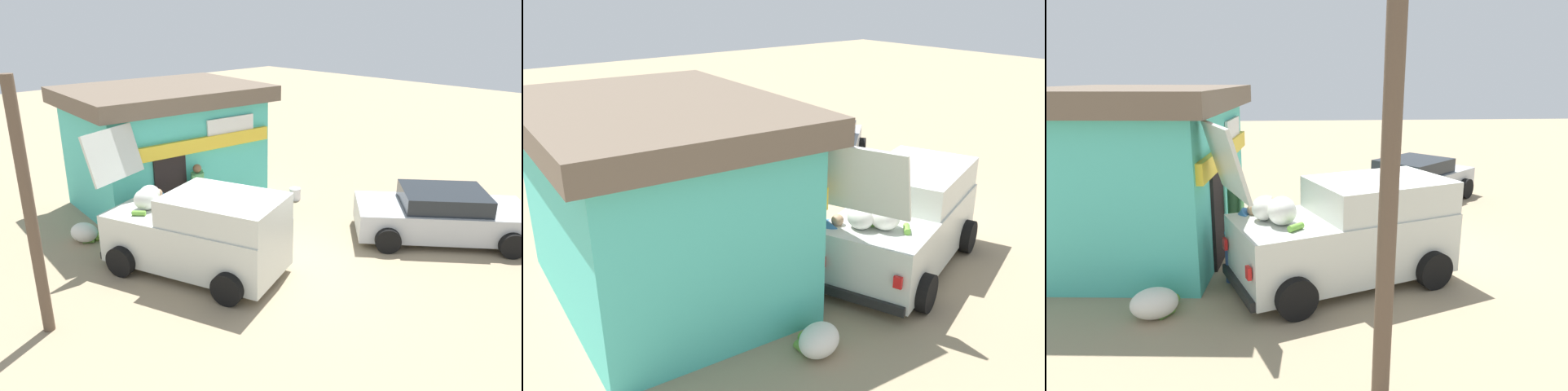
% 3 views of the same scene
% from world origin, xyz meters
% --- Properties ---
extents(ground_plane, '(60.00, 60.00, 0.00)m').
position_xyz_m(ground_plane, '(0.00, 0.00, 0.00)').
color(ground_plane, '#9E896B').
extents(storefront_bar, '(5.65, 4.47, 3.40)m').
position_xyz_m(storefront_bar, '(0.80, 5.09, 1.75)').
color(storefront_bar, '#4CC6B7').
rests_on(storefront_bar, ground_plane).
extents(delivery_van, '(3.09, 4.49, 2.93)m').
position_xyz_m(delivery_van, '(-1.16, 1.03, 0.93)').
color(delivery_van, silver).
rests_on(delivery_van, ground_plane).
extents(parked_sedan, '(4.06, 4.33, 1.25)m').
position_xyz_m(parked_sedan, '(4.17, -1.79, 0.60)').
color(parked_sedan, '#B2B7BC').
rests_on(parked_sedan, ground_plane).
extents(vendor_standing, '(0.52, 0.46, 1.65)m').
position_xyz_m(vendor_standing, '(0.41, 3.13, 0.95)').
color(vendor_standing, '#4C4C51').
rests_on(vendor_standing, ground_plane).
extents(customer_bending, '(0.62, 0.69, 1.45)m').
position_xyz_m(customer_bending, '(-0.99, 2.96, 0.86)').
color(customer_bending, navy).
rests_on(customer_bending, ground_plane).
extents(unloaded_banana_pile, '(0.86, 0.86, 0.47)m').
position_xyz_m(unloaded_banana_pile, '(-2.29, 4.21, 0.22)').
color(unloaded_banana_pile, silver).
rests_on(unloaded_banana_pile, ground_plane).
extents(paint_bucket, '(0.34, 0.34, 0.35)m').
position_xyz_m(paint_bucket, '(3.59, 2.55, 0.18)').
color(paint_bucket, silver).
rests_on(paint_bucket, ground_plane).
extents(utility_pole, '(0.20, 0.20, 4.50)m').
position_xyz_m(utility_pole, '(-4.47, 1.19, 2.25)').
color(utility_pole, brown).
rests_on(utility_pole, ground_plane).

